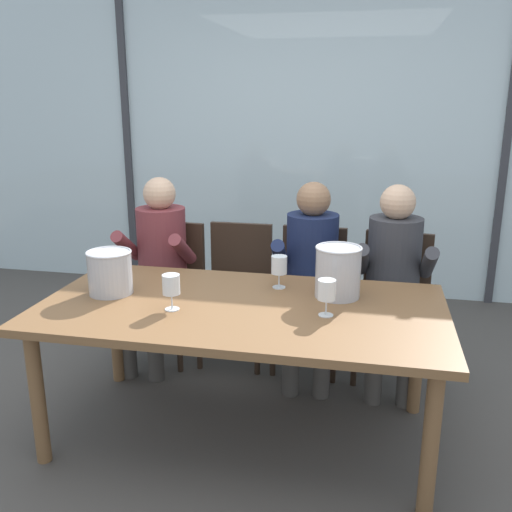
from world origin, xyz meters
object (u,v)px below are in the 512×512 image
person_navy_polo (311,267)px  ice_bucket_secondary (338,271)px  wine_glass_by_left_taster (279,266)px  wine_glass_near_bucket (327,291)px  person_charcoal_jacket (394,272)px  ice_bucket_primary (110,272)px  dining_table (241,318)px  person_maroon_top (158,258)px  chair_right_of_center (395,293)px  chair_near_curtain (170,278)px  wine_glass_center_pour (171,286)px  chair_left_of_center (238,281)px  chair_center (311,286)px

person_navy_polo → ice_bucket_secondary: person_navy_polo is taller
wine_glass_by_left_taster → wine_glass_near_bucket: same height
person_charcoal_jacket → ice_bucket_primary: (-1.44, -0.76, 0.14)m
dining_table → wine_glass_near_bucket: bearing=-7.6°
person_maroon_top → chair_right_of_center: bearing=5.3°
dining_table → person_navy_polo: size_ratio=1.64×
person_maroon_top → person_navy_polo: bearing=0.8°
chair_near_curtain → chair_right_of_center: same height
person_navy_polo → ice_bucket_primary: (-0.95, -0.76, 0.14)m
wine_glass_center_pour → wine_glass_by_left_taster: bearing=43.4°
ice_bucket_secondary → chair_near_curtain: bearing=149.5°
chair_near_curtain → chair_left_of_center: 0.46m
wine_glass_center_pour → chair_left_of_center: bearing=86.9°
wine_glass_near_bucket → person_charcoal_jacket: bearing=68.7°
chair_left_of_center → chair_right_of_center: same height
chair_right_of_center → person_navy_polo: person_navy_polo is taller
chair_center → person_navy_polo: size_ratio=0.74×
ice_bucket_primary → chair_near_curtain: bearing=90.9°
chair_right_of_center → ice_bucket_secondary: size_ratio=3.38×
dining_table → chair_near_curtain: size_ratio=2.23×
chair_center → person_charcoal_jacket: (0.51, -0.16, 0.17)m
chair_right_of_center → chair_near_curtain: bearing=-173.2°
dining_table → ice_bucket_secondary: ice_bucket_secondary is taller
chair_center → wine_glass_near_bucket: bearing=-77.8°
chair_center → person_maroon_top: size_ratio=0.74×
chair_near_curtain → wine_glass_near_bucket: 1.51m
chair_center → chair_left_of_center: bearing=-178.2°
chair_near_curtain → ice_bucket_primary: 0.93m
chair_center → ice_bucket_primary: 1.35m
chair_near_curtain → chair_right_of_center: size_ratio=1.00×
person_navy_polo → person_charcoal_jacket: same height
chair_near_curtain → wine_glass_near_bucket: wine_glass_near_bucket is taller
ice_bucket_secondary → wine_glass_near_bucket: (-0.03, -0.27, -0.01)m
person_charcoal_jacket → wine_glass_by_left_taster: person_charcoal_jacket is taller
ice_bucket_secondary → person_navy_polo: bearing=108.9°
ice_bucket_primary → person_maroon_top: bearing=93.5°
dining_table → wine_glass_by_left_taster: bearing=64.6°
chair_center → wine_glass_center_pour: (-0.55, -1.08, 0.32)m
ice_bucket_primary → ice_bucket_secondary: 1.16m
chair_center → chair_right_of_center: 0.53m
chair_left_of_center → wine_glass_center_pour: 1.13m
chair_left_of_center → wine_glass_by_left_taster: bearing=-59.8°
chair_right_of_center → wine_glass_near_bucket: size_ratio=5.09×
dining_table → wine_glass_center_pour: 0.38m
chair_left_of_center → ice_bucket_secondary: 1.07m
chair_near_curtain → ice_bucket_secondary: size_ratio=3.38×
wine_glass_center_pour → person_maroon_top: bearing=115.3°
chair_center → ice_bucket_secondary: ice_bucket_secondary is taller
dining_table → wine_glass_center_pour: bearing=-156.9°
person_maroon_top → wine_glass_by_left_taster: bearing=-28.6°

